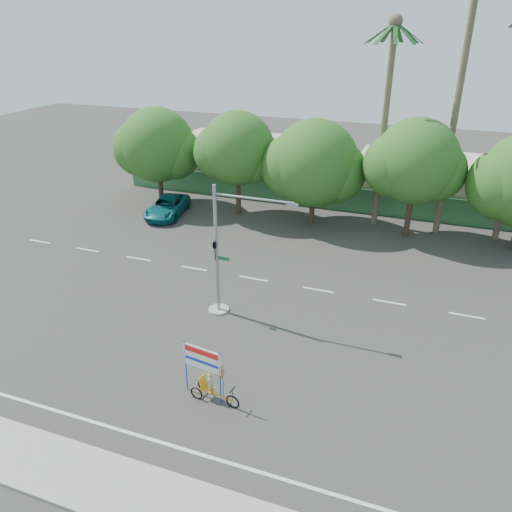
% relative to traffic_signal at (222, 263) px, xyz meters
% --- Properties ---
extents(ground, '(120.00, 120.00, 0.00)m').
position_rel_traffic_signal_xyz_m(ground, '(2.20, -3.98, -2.92)').
color(ground, '#33302D').
rests_on(ground, ground).
extents(sidewalk_near, '(50.00, 2.40, 0.12)m').
position_rel_traffic_signal_xyz_m(sidewalk_near, '(2.20, -11.48, -2.86)').
color(sidewalk_near, gray).
rests_on(sidewalk_near, ground).
extents(fence, '(38.00, 0.08, 2.00)m').
position_rel_traffic_signal_xyz_m(fence, '(2.20, 17.52, -1.92)').
color(fence, '#336B3D').
rests_on(fence, ground).
extents(building_left, '(12.00, 8.00, 4.00)m').
position_rel_traffic_signal_xyz_m(building_left, '(-7.80, 22.02, -0.92)').
color(building_left, beige).
rests_on(building_left, ground).
extents(building_right, '(14.00, 8.00, 3.60)m').
position_rel_traffic_signal_xyz_m(building_right, '(10.20, 22.02, -1.12)').
color(building_right, beige).
rests_on(building_right, ground).
extents(tree_far_left, '(7.14, 6.00, 7.96)m').
position_rel_traffic_signal_xyz_m(tree_far_left, '(-11.85, 14.02, 1.84)').
color(tree_far_left, '#473828').
rests_on(tree_far_left, ground).
extents(tree_left, '(6.66, 5.60, 8.07)m').
position_rel_traffic_signal_xyz_m(tree_left, '(-4.85, 14.02, 2.14)').
color(tree_left, '#473828').
rests_on(tree_left, ground).
extents(tree_center, '(7.62, 6.40, 7.85)m').
position_rel_traffic_signal_xyz_m(tree_center, '(1.14, 14.02, 1.55)').
color(tree_center, '#473828').
rests_on(tree_center, ground).
extents(tree_right, '(6.90, 5.80, 8.36)m').
position_rel_traffic_signal_xyz_m(tree_right, '(8.15, 14.02, 2.32)').
color(tree_right, '#473828').
rests_on(tree_right, ground).
extents(palm_tall, '(3.73, 3.79, 17.45)m').
position_rel_traffic_signal_xyz_m(palm_tall, '(10.20, 15.52, 7.55)').
color(palm_tall, '#70604C').
rests_on(palm_tall, ground).
extents(palm_short, '(3.73, 3.79, 14.45)m').
position_rel_traffic_signal_xyz_m(palm_short, '(5.70, 15.52, 5.94)').
color(palm_short, '#70604C').
rests_on(palm_short, ground).
extents(traffic_signal, '(4.72, 1.10, 7.00)m').
position_rel_traffic_signal_xyz_m(traffic_signal, '(0.00, 0.00, 0.00)').
color(traffic_signal, gray).
rests_on(traffic_signal, ground).
extents(trike_billboard, '(2.56, 0.77, 2.54)m').
position_rel_traffic_signal_xyz_m(trike_billboard, '(2.12, -6.39, -1.90)').
color(trike_billboard, black).
rests_on(trike_billboard, ground).
extents(pickup_truck, '(3.22, 5.55, 1.46)m').
position_rel_traffic_signal_xyz_m(pickup_truck, '(-9.95, 11.70, -2.19)').
color(pickup_truck, '#0F606A').
rests_on(pickup_truck, ground).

